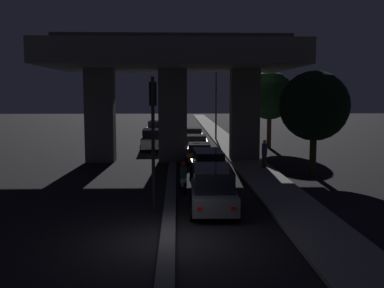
{
  "coord_description": "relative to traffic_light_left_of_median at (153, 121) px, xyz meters",
  "views": [
    {
      "loc": [
        0.32,
        -14.26,
        4.78
      ],
      "look_at": [
        1.39,
        18.07,
        1.23
      ],
      "focal_mm": 42.0,
      "sensor_mm": 36.0,
      "label": 1
    }
  ],
  "objects": [
    {
      "name": "traffic_light_left_of_median",
      "position": [
        0.0,
        0.0,
        0.0
      ],
      "size": [
        0.3,
        0.49,
        5.5
      ],
      "color": "black",
      "rests_on": "ground_plane"
    },
    {
      "name": "roadside_tree_kerbside_mid",
      "position": [
        9.27,
        22.23,
        0.97
      ],
      "size": [
        4.32,
        4.32,
        6.89
      ],
      "color": "#38281C",
      "rests_on": "ground_plane"
    },
    {
      "name": "car_white_lead_oncoming",
      "position": [
        -1.17,
        20.67,
        -2.79
      ],
      "size": [
        2.16,
        4.67,
        1.83
      ],
      "rotation": [
        0.0,
        0.0,
        -1.54
      ],
      "color": "silver",
      "rests_on": "ground_plane"
    },
    {
      "name": "elevated_overpass",
      "position": [
        0.65,
        14.23,
        3.05
      ],
      "size": [
        17.16,
        10.8,
        9.11
      ],
      "color": "#5B5956",
      "rests_on": "ground_plane"
    },
    {
      "name": "sidewalk_right",
      "position": [
        5.91,
        24.3,
        -3.66
      ],
      "size": [
        2.4,
        126.0,
        0.15
      ],
      "primitive_type": "cube",
      "color": "gray",
      "rests_on": "ground_plane"
    },
    {
      "name": "car_dark_red_fourth",
      "position": [
        2.53,
        19.11,
        -2.96
      ],
      "size": [
        2.17,
        4.82,
        1.47
      ],
      "rotation": [
        0.0,
        0.0,
        1.53
      ],
      "color": "#591414",
      "rests_on": "ground_plane"
    },
    {
      "name": "ground_plane",
      "position": [
        0.65,
        -3.7,
        -3.73
      ],
      "size": [
        200.0,
        200.0,
        0.0
      ],
      "primitive_type": "plane",
      "color": "black"
    },
    {
      "name": "pedestrian_on_sidewalk",
      "position": [
        6.51,
        10.17,
        -2.69
      ],
      "size": [
        0.35,
        0.35,
        1.79
      ],
      "color": "#2D261E",
      "rests_on": "sidewalk_right"
    },
    {
      "name": "motorcycle_blue_filtering_far",
      "position": [
        1.15,
        20.53,
        -3.15
      ],
      "size": [
        0.33,
        1.96,
        1.37
      ],
      "rotation": [
        0.0,
        0.0,
        1.54
      ],
      "color": "black",
      "rests_on": "ground_plane"
    },
    {
      "name": "car_dark_green_fifth",
      "position": [
        2.53,
        25.96,
        -2.98
      ],
      "size": [
        2.01,
        4.07,
        1.51
      ],
      "rotation": [
        0.0,
        0.0,
        1.56
      ],
      "color": "black",
      "rests_on": "ground_plane"
    },
    {
      "name": "motorcycle_black_filtering_mid",
      "position": [
        1.57,
        11.73,
        -3.13
      ],
      "size": [
        0.33,
        1.83,
        1.42
      ],
      "rotation": [
        0.0,
        0.0,
        1.59
      ],
      "color": "black",
      "rests_on": "ground_plane"
    },
    {
      "name": "car_black_second",
      "position": [
        2.67,
        6.65,
        -2.83
      ],
      "size": [
        1.97,
        4.4,
        1.71
      ],
      "rotation": [
        0.0,
        0.0,
        1.61
      ],
      "color": "black",
      "rests_on": "ground_plane"
    },
    {
      "name": "median_divider",
      "position": [
        0.65,
        31.3,
        -3.6
      ],
      "size": [
        0.49,
        126.0,
        0.26
      ],
      "primitive_type": "cube",
      "color": "#4C4C51",
      "rests_on": "ground_plane"
    },
    {
      "name": "car_taxi_yellow_third",
      "position": [
        2.52,
        13.58,
        -3.01
      ],
      "size": [
        1.99,
        4.64,
        1.38
      ],
      "rotation": [
        0.0,
        0.0,
        1.54
      ],
      "color": "gold",
      "rests_on": "ground_plane"
    },
    {
      "name": "roadside_tree_kerbside_near",
      "position": [
        9.01,
        8.15,
        0.39
      ],
      "size": [
        4.1,
        4.1,
        6.19
      ],
      "color": "#38281C",
      "rests_on": "ground_plane"
    },
    {
      "name": "car_grey_second_oncoming",
      "position": [
        -1.57,
        34.31,
        -2.82
      ],
      "size": [
        2.01,
        4.37,
        1.76
      ],
      "rotation": [
        0.0,
        0.0,
        -1.61
      ],
      "color": "#515459",
      "rests_on": "ground_plane"
    },
    {
      "name": "street_lamp",
      "position": [
        4.71,
        29.0,
        1.33
      ],
      "size": [
        2.46,
        0.32,
        8.61
      ],
      "color": "#2D2D30",
      "rests_on": "ground_plane"
    },
    {
      "name": "motorcycle_white_filtering_near",
      "position": [
        1.27,
        3.85,
        -3.1
      ],
      "size": [
        0.34,
        1.91,
        1.51
      ],
      "rotation": [
        0.0,
        0.0,
        1.65
      ],
      "color": "black",
      "rests_on": "ground_plane"
    },
    {
      "name": "car_grey_lead",
      "position": [
        2.43,
        0.13,
        -2.79
      ],
      "size": [
        1.99,
        4.45,
        1.81
      ],
      "rotation": [
        0.0,
        0.0,
        1.55
      ],
      "color": "#515459",
      "rests_on": "ground_plane"
    }
  ]
}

